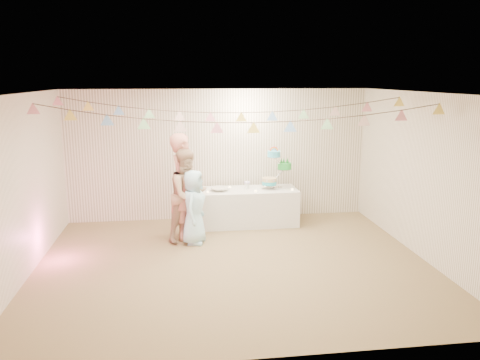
{
  "coord_description": "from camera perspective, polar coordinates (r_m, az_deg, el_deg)",
  "views": [
    {
      "loc": [
        -0.8,
        -6.72,
        2.82
      ],
      "look_at": [
        0.2,
        0.8,
        1.15
      ],
      "focal_mm": 35.0,
      "sensor_mm": 36.0,
      "label": 1
    }
  ],
  "objects": [
    {
      "name": "posy",
      "position": [
        9.05,
        0.86,
        -0.29
      ],
      "size": [
        0.14,
        0.14,
        0.15
      ],
      "primitive_type": null,
      "color": "white",
      "rests_on": "table"
    },
    {
      "name": "floor",
      "position": [
        7.33,
        -0.74,
        -10.21
      ],
      "size": [
        6.0,
        6.0,
        0.0
      ],
      "primitive_type": "plane",
      "color": "brown",
      "rests_on": "ground"
    },
    {
      "name": "ceiling",
      "position": [
        6.77,
        -0.8,
        10.55
      ],
      "size": [
        6.0,
        6.0,
        0.0
      ],
      "primitive_type": "plane",
      "color": "silver",
      "rests_on": "ground"
    },
    {
      "name": "cake_stand",
      "position": [
        9.09,
        4.46,
        1.68
      ],
      "size": [
        0.68,
        0.4,
        0.76
      ],
      "primitive_type": null,
      "color": "silver",
      "rests_on": "table"
    },
    {
      "name": "person_adult_b",
      "position": [
        8.18,
        -6.35,
        -1.86
      ],
      "size": [
        1.0,
        0.98,
        1.63
      ],
      "primitive_type": "imported",
      "rotation": [
        0.0,
        0.0,
        0.71
      ],
      "color": "tan",
      "rests_on": "floor"
    },
    {
      "name": "bunting_front",
      "position": [
        6.58,
        -0.59,
        8.06
      ],
      "size": [
        5.6,
        0.9,
        0.36
      ],
      "primitive_type": null,
      "color": "#72A5E5",
      "rests_on": "ceiling"
    },
    {
      "name": "person_child",
      "position": [
        8.06,
        -5.65,
        -3.3
      ],
      "size": [
        0.57,
        0.72,
        1.29
      ],
      "primitive_type": "imported",
      "rotation": [
        0.0,
        0.0,
        1.28
      ],
      "color": "#B4E8FF",
      "rests_on": "floor"
    },
    {
      "name": "cake_middle",
      "position": [
        9.22,
        5.44,
        1.66
      ],
      "size": [
        0.27,
        0.27,
        0.22
      ],
      "primitive_type": null,
      "color": "green",
      "rests_on": "cake_stand"
    },
    {
      "name": "cake_bottom",
      "position": [
        9.06,
        3.58,
        -0.24
      ],
      "size": [
        0.31,
        0.31,
        0.15
      ],
      "primitive_type": null,
      "color": "#27A9BA",
      "rests_on": "cake_stand"
    },
    {
      "name": "back_wall",
      "position": [
        9.38,
        -2.58,
        3.08
      ],
      "size": [
        6.0,
        6.0,
        0.0
      ],
      "primitive_type": "plane",
      "color": "white",
      "rests_on": "ground"
    },
    {
      "name": "right_wall",
      "position": [
        7.86,
        21.49,
        0.4
      ],
      "size": [
        5.0,
        5.0,
        0.0
      ],
      "primitive_type": "plane",
      "color": "white",
      "rests_on": "ground"
    },
    {
      "name": "bunting_back",
      "position": [
        7.87,
        -1.75,
        8.99
      ],
      "size": [
        5.6,
        1.1,
        0.4
      ],
      "primitive_type": null,
      "color": "pink",
      "rests_on": "ceiling"
    },
    {
      "name": "tealight_0",
      "position": [
        8.81,
        -3.94,
        -1.43
      ],
      "size": [
        0.04,
        0.04,
        0.03
      ],
      "primitive_type": "cylinder",
      "color": "#FFD88C",
      "rests_on": "table"
    },
    {
      "name": "person_adult_a",
      "position": [
        8.28,
        -6.92,
        -0.78
      ],
      "size": [
        0.45,
        0.69,
        1.88
      ],
      "primitive_type": "imported",
      "rotation": [
        0.0,
        0.0,
        1.56
      ],
      "color": "tan",
      "rests_on": "floor"
    },
    {
      "name": "front_wall",
      "position": [
        4.55,
        2.98,
        -7.12
      ],
      "size": [
        6.0,
        6.0,
        0.0
      ],
      "primitive_type": "plane",
      "color": "white",
      "rests_on": "ground"
    },
    {
      "name": "table",
      "position": [
        9.13,
        1.06,
        -3.28
      ],
      "size": [
        1.87,
        0.75,
        0.7
      ],
      "primitive_type": "cube",
      "color": "silver",
      "rests_on": "floor"
    },
    {
      "name": "tealight_1",
      "position": [
        9.16,
        -1.27,
        -0.85
      ],
      "size": [
        0.04,
        0.04,
        0.03
      ],
      "primitive_type": "cylinder",
      "color": "#FFD88C",
      "rests_on": "table"
    },
    {
      "name": "left_wall",
      "position": [
        7.23,
        -25.1,
        -0.91
      ],
      "size": [
        5.0,
        5.0,
        0.0
      ],
      "primitive_type": "plane",
      "color": "white",
      "rests_on": "ground"
    },
    {
      "name": "tealight_2",
      "position": [
        8.84,
        1.92,
        -1.36
      ],
      "size": [
        0.04,
        0.04,
        0.03
      ],
      "primitive_type": "cylinder",
      "color": "#FFD88C",
      "rests_on": "table"
    },
    {
      "name": "tealight_4",
      "position": [
        9.02,
        6.4,
        -1.15
      ],
      "size": [
        0.04,
        0.04,
        0.03
      ],
      "primitive_type": "cylinder",
      "color": "#FFD88C",
      "rests_on": "table"
    },
    {
      "name": "tealight_3",
      "position": [
        9.3,
        3.0,
        -0.67
      ],
      "size": [
        0.04,
        0.04,
        0.03
      ],
      "primitive_type": "cylinder",
      "color": "#FFD88C",
      "rests_on": "table"
    },
    {
      "name": "cake_top_tier",
      "position": [
        9.01,
        4.15,
        3.17
      ],
      "size": [
        0.25,
        0.25,
        0.19
      ],
      "primitive_type": null,
      "color": "#42B3D1",
      "rests_on": "cake_stand"
    },
    {
      "name": "platter",
      "position": [
        8.91,
        -2.49,
        -0.96
      ],
      "size": [
        0.34,
        0.34,
        0.02
      ],
      "primitive_type": "cylinder",
      "color": "white",
      "rests_on": "table"
    }
  ]
}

